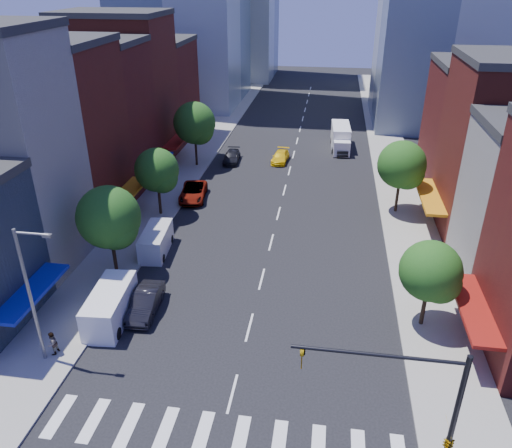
{
  "coord_description": "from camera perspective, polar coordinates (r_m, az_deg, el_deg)",
  "views": [
    {
      "loc": [
        4.48,
        -20.54,
        21.54
      ],
      "look_at": [
        -0.4,
        11.62,
        5.0
      ],
      "focal_mm": 35.0,
      "sensor_mm": 36.0,
      "label": 1
    }
  ],
  "objects": [
    {
      "name": "bldg_left_3",
      "position": [
        57.45,
        -18.39,
        11.46
      ],
      "size": [
        12.0,
        8.0,
        15.0
      ],
      "primitive_type": "cube",
      "color": "#551515",
      "rests_on": "ground"
    },
    {
      "name": "crosswalk",
      "position": [
        28.14,
        -3.99,
        -23.08
      ],
      "size": [
        19.0,
        3.0,
        0.01
      ],
      "primitive_type": "cube",
      "color": "silver",
      "rests_on": "ground"
    },
    {
      "name": "parked_car_rear",
      "position": [
        63.37,
        -2.79,
        7.69
      ],
      "size": [
        2.15,
        4.71,
        1.33
      ],
      "primitive_type": "imported",
      "rotation": [
        0.0,
        0.0,
        0.06
      ],
      "color": "black",
      "rests_on": "ground"
    },
    {
      "name": "traffic_car_far",
      "position": [
        76.9,
        9.69,
        10.89
      ],
      "size": [
        2.27,
        4.62,
        1.52
      ],
      "primitive_type": "imported",
      "rotation": [
        0.0,
        0.0,
        3.03
      ],
      "color": "#999999",
      "rests_on": "ground"
    },
    {
      "name": "streetlight",
      "position": [
        31.53,
        -24.28,
        -6.81
      ],
      "size": [
        2.25,
        0.25,
        9.0
      ],
      "color": "slate",
      "rests_on": "sidewalk_left"
    },
    {
      "name": "pedestrian_far",
      "position": [
        34.19,
        -22.26,
        -12.51
      ],
      "size": [
        0.72,
        0.86,
        1.58
      ],
      "primitive_type": "imported",
      "rotation": [
        0.0,
        0.0,
        -1.74
      ],
      "color": "#999999",
      "rests_on": "sidewalk_left"
    },
    {
      "name": "parked_car_third",
      "position": [
        52.96,
        -7.19,
        3.64
      ],
      "size": [
        3.24,
        5.81,
        1.54
      ],
      "primitive_type": "imported",
      "rotation": [
        0.0,
        0.0,
        0.13
      ],
      "color": "#999999",
      "rests_on": "ground"
    },
    {
      "name": "parked_car_front",
      "position": [
        36.02,
        -16.25,
        -9.53
      ],
      "size": [
        2.27,
        4.68,
        1.54
      ],
      "primitive_type": "imported",
      "rotation": [
        0.0,
        0.0,
        0.1
      ],
      "color": "#A5A5A9",
      "rests_on": "ground"
    },
    {
      "name": "bldg_left_4",
      "position": [
        64.72,
        -15.26,
        14.42
      ],
      "size": [
        12.0,
        9.0,
        17.0
      ],
      "primitive_type": "cube",
      "color": "#5B1B15",
      "rests_on": "ground"
    },
    {
      "name": "sidewalk_right",
      "position": [
        64.73,
        15.33,
        6.61
      ],
      "size": [
        5.0,
        120.0,
        0.15
      ],
      "primitive_type": "cube",
      "color": "gray",
      "rests_on": "ground"
    },
    {
      "name": "cargo_van_far",
      "position": [
        43.15,
        -11.39,
        -2.01
      ],
      "size": [
        2.38,
        5.04,
        2.08
      ],
      "rotation": [
        0.0,
        0.0,
        0.09
      ],
      "color": "silver",
      "rests_on": "ground"
    },
    {
      "name": "tree_right_near",
      "position": [
        34.1,
        19.55,
        -5.38
      ],
      "size": [
        4.0,
        4.0,
        6.2
      ],
      "color": "black",
      "rests_on": "sidewalk_right"
    },
    {
      "name": "cargo_van_near",
      "position": [
        35.71,
        -16.38,
        -9.11
      ],
      "size": [
        2.64,
        5.71,
        2.37
      ],
      "rotation": [
        0.0,
        0.0,
        0.08
      ],
      "color": "white",
      "rests_on": "ground"
    },
    {
      "name": "tree_left_near",
      "position": [
        38.97,
        -16.29,
        0.46
      ],
      "size": [
        4.8,
        4.8,
        7.3
      ],
      "color": "black",
      "rests_on": "sidewalk_left"
    },
    {
      "name": "sidewalk_left",
      "position": [
        66.44,
        -6.73,
        7.92
      ],
      "size": [
        5.0,
        120.0,
        0.15
      ],
      "primitive_type": "cube",
      "color": "gray",
      "rests_on": "ground"
    },
    {
      "name": "traffic_signal",
      "position": [
        24.28,
        20.14,
        -20.94
      ],
      "size": [
        7.24,
        2.24,
        8.0
      ],
      "color": "black",
      "rests_on": "sidewalk_right"
    },
    {
      "name": "bldg_left_2",
      "position": [
        50.17,
        -22.61,
        9.24
      ],
      "size": [
        12.0,
        9.0,
        16.0
      ],
      "primitive_type": "cube",
      "color": "#5B1B15",
      "rests_on": "ground"
    },
    {
      "name": "parked_car_second",
      "position": [
        36.24,
        -12.52,
        -8.72
      ],
      "size": [
        1.98,
        4.9,
        1.58
      ],
      "primitive_type": "imported",
      "rotation": [
        0.0,
        0.0,
        0.06
      ],
      "color": "black",
      "rests_on": "ground"
    },
    {
      "name": "tree_left_mid",
      "position": [
        48.41,
        -11.12,
        5.86
      ],
      "size": [
        4.2,
        4.2,
        6.65
      ],
      "color": "black",
      "rests_on": "sidewalk_left"
    },
    {
      "name": "ground",
      "position": [
        30.1,
        -2.72,
        -18.78
      ],
      "size": [
        220.0,
        220.0,
        0.0
      ],
      "primitive_type": "plane",
      "color": "black",
      "rests_on": "ground"
    },
    {
      "name": "tree_left_far",
      "position": [
        60.88,
        -6.91,
        11.19
      ],
      "size": [
        5.0,
        5.0,
        7.75
      ],
      "color": "black",
      "rests_on": "sidewalk_left"
    },
    {
      "name": "bldg_left_5",
      "position": [
        73.74,
        -12.19,
        14.6
      ],
      "size": [
        12.0,
        10.0,
        13.0
      ],
      "primitive_type": "cube",
      "color": "#551515",
      "rests_on": "ground"
    },
    {
      "name": "box_truck",
      "position": [
        69.06,
        9.64,
        9.66
      ],
      "size": [
        2.69,
        7.73,
        3.07
      ],
      "rotation": [
        0.0,
        0.0,
        0.05
      ],
      "color": "white",
      "rests_on": "ground"
    },
    {
      "name": "tree_right_far",
      "position": [
        49.89,
        16.47,
        6.3
      ],
      "size": [
        4.6,
        4.6,
        7.2
      ],
      "color": "black",
      "rests_on": "sidewalk_right"
    },
    {
      "name": "taxi",
      "position": [
        63.4,
        2.8,
        7.68
      ],
      "size": [
        2.16,
        4.61,
        1.3
      ],
      "primitive_type": "imported",
      "rotation": [
        0.0,
        0.0,
        -0.08
      ],
      "color": "yellow",
      "rests_on": "ground"
    },
    {
      "name": "bldg_right_3",
      "position": [
        58.94,
        24.95,
        9.68
      ],
      "size": [
        12.0,
        10.0,
        13.0
      ],
      "primitive_type": "cube",
      "color": "#551515",
      "rests_on": "ground"
    },
    {
      "name": "traffic_car_oncoming",
      "position": [
        67.18,
        9.68,
        8.47
      ],
      "size": [
        1.88,
        4.24,
        1.35
      ],
      "primitive_type": "imported",
      "rotation": [
        0.0,
        0.0,
        3.25
      ],
      "color": "black",
      "rests_on": "ground"
    }
  ]
}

